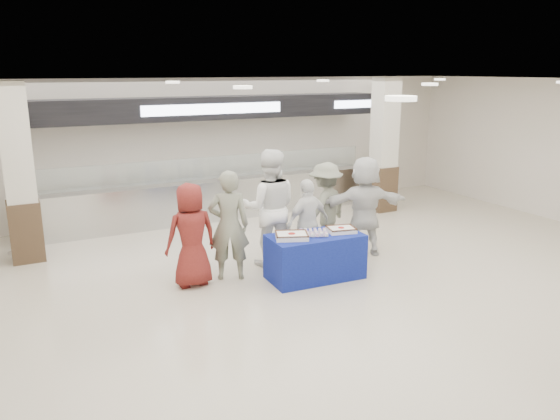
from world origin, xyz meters
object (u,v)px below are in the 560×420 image
sheet_cake_left (292,235)px  chef_tall (270,208)px  civilian_maroon (191,235)px  soldier_a (229,225)px  display_table (315,257)px  civilian_white (364,206)px  sheet_cake_right (341,229)px  cupcake_tray (314,233)px  chef_short (308,222)px  soldier_b (325,208)px

sheet_cake_left → chef_tall: size_ratio=0.30×
civilian_maroon → soldier_a: 0.65m
display_table → soldier_a: (-1.27, 0.64, 0.54)m
chef_tall → civilian_white: chef_tall is taller
display_table → sheet_cake_right: (0.47, -0.05, 0.42)m
cupcake_tray → sheet_cake_right: bearing=-8.5°
cupcake_tray → soldier_a: (-1.24, 0.62, 0.13)m
civilian_maroon → chef_tall: size_ratio=0.81×
sheet_cake_right → civilian_white: (0.96, 0.69, 0.13)m
sheet_cake_right → civilian_maroon: civilian_maroon is taller
chef_short → civilian_white: bearing=169.2°
civilian_maroon → chef_tall: chef_tall is taller
soldier_b → sheet_cake_left: bearing=16.6°
civilian_maroon → civilian_white: civilian_white is taller
chef_tall → cupcake_tray: bearing=133.7°
cupcake_tray → soldier_a: soldier_a is taller
soldier_b → chef_short: bearing=12.0°
display_table → chef_short: size_ratio=1.00×
display_table → civilian_white: bearing=27.1°
display_table → civilian_white: size_ratio=0.83×
display_table → cupcake_tray: cupcake_tray is taller
civilian_maroon → chef_short: (2.13, 0.00, -0.07)m
display_table → sheet_cake_left: 0.61m
sheet_cake_right → soldier_a: (-1.73, 0.69, 0.12)m
display_table → cupcake_tray: size_ratio=3.24×
chef_tall → soldier_b: bearing=-150.4°
civilian_maroon → soldier_b: bearing=-172.2°
display_table → soldier_a: bearing=156.2°
chef_tall → soldier_b: (1.23, 0.13, -0.17)m
cupcake_tray → soldier_b: size_ratio=0.28×
cupcake_tray → civilian_white: size_ratio=0.26×
cupcake_tray → chef_tall: chef_tall is taller
display_table → cupcake_tray: 0.41m
display_table → chef_tall: size_ratio=0.75×
sheet_cake_left → chef_tall: chef_tall is taller
soldier_b → sheet_cake_right: bearing=47.7°
sheet_cake_right → chef_tall: bearing=129.6°
chef_tall → soldier_b: chef_tall is taller
chef_short → chef_tall: bearing=-39.4°
civilian_white → display_table: bearing=40.8°
sheet_cake_right → cupcake_tray: size_ratio=1.08×
cupcake_tray → civilian_maroon: bearing=161.9°
civilian_white → cupcake_tray: bearing=39.7°
soldier_a → chef_short: soldier_a is taller
display_table → soldier_b: size_ratio=0.90×
soldier_a → chef_tall: (0.90, 0.32, 0.12)m
sheet_cake_left → display_table: bearing=-0.7°
display_table → civilian_maroon: 2.07m
soldier_a → civilian_white: bearing=-160.1°
civilian_maroon → cupcake_tray: bearing=160.5°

